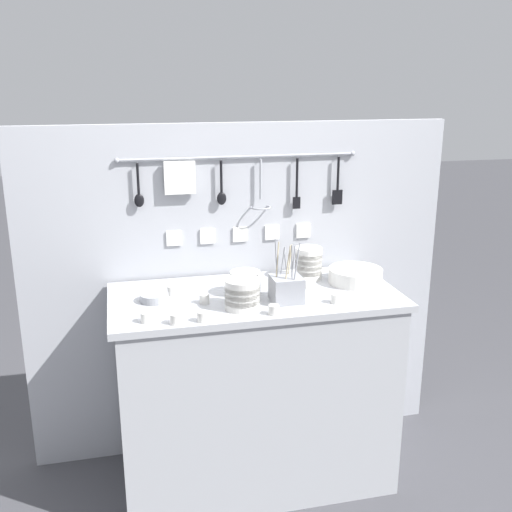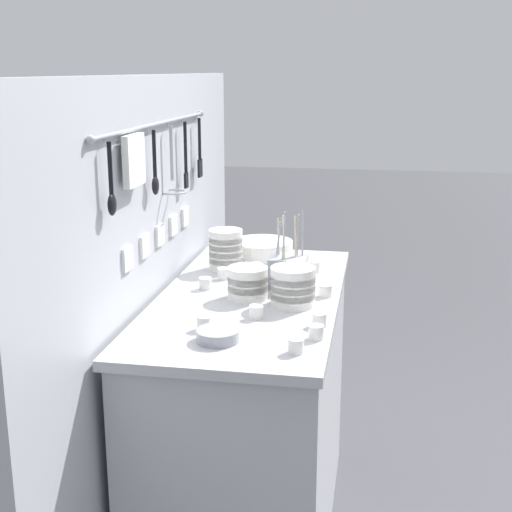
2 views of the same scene
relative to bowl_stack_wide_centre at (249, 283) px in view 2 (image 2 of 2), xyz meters
The scene contains 18 objects.
counter 0.52m from the bowl_stack_wide_centre, ahead, with size 1.26×0.59×0.92m.
back_wall 0.37m from the bowl_stack_wide_centre, 82.82° to the left, with size 2.06×0.11×1.64m.
bowl_stack_wide_centre is the anchor object (origin of this frame).
bowl_stack_back_corner 0.37m from the bowl_stack_wide_centre, 24.09° to the left, with size 0.13×0.13×0.15m.
bowl_stack_tall_left 0.16m from the bowl_stack_wide_centre, 107.05° to the right, with size 0.14×0.14×0.12m.
plate_stack 0.53m from the bowl_stack_wide_centre, ahead, with size 0.25×0.25×0.07m.
steel_mixing_bowl 0.39m from the bowl_stack_wide_centre, behind, with size 0.12×0.12×0.03m.
cutlery_caddy 0.19m from the bowl_stack_wide_centre, 35.97° to the right, with size 0.13×0.13×0.27m.
cup_centre 0.24m from the bowl_stack_wide_centre, 32.61° to the left, with size 0.04×0.04×0.04m.
cup_edge_far 0.18m from the bowl_stack_wide_centre, 66.13° to the left, with size 0.04×0.04×0.04m.
cup_back_right 0.26m from the bowl_stack_wide_centre, 75.98° to the right, with size 0.04×0.04×0.04m.
cup_edge_near 0.49m from the bowl_stack_wide_centre, 154.52° to the right, with size 0.04×0.04×0.04m.
cup_mid_row 0.32m from the bowl_stack_wide_centre, 166.68° to the left, with size 0.04×0.04×0.04m.
cup_front_right 0.20m from the bowl_stack_wide_centre, 162.77° to the right, with size 0.04×0.04×0.04m.
cup_front_left 0.29m from the bowl_stack_wide_centre, ahead, with size 0.04×0.04×0.04m.
cup_by_caddy 0.42m from the bowl_stack_wide_centre, 142.54° to the right, with size 0.04×0.04×0.04m.
cup_beside_plates 0.39m from the bowl_stack_wide_centre, 27.68° to the right, with size 0.04×0.04×0.04m.
cup_back_left 0.34m from the bowl_stack_wide_centre, 131.70° to the right, with size 0.04×0.04×0.04m.
Camera 2 is at (-2.23, -0.41, 1.65)m, focal length 50.00 mm.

